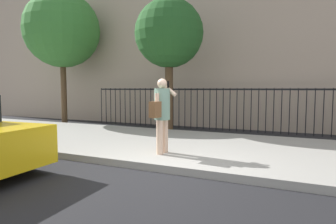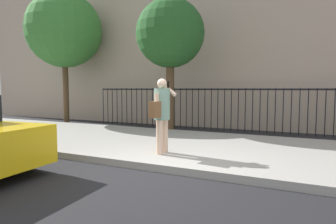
# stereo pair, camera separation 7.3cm
# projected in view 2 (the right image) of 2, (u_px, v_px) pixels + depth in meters

# --- Properties ---
(ground_plane) EXTENTS (60.00, 60.00, 0.00)m
(ground_plane) POSITION_uv_depth(u_px,v_px,m) (163.00, 173.00, 5.36)
(ground_plane) COLOR black
(sidewalk) EXTENTS (28.00, 4.40, 0.15)m
(sidewalk) POSITION_uv_depth(u_px,v_px,m) (202.00, 148.00, 7.34)
(sidewalk) COLOR #9E9B93
(sidewalk) RESTS_ON ground
(iron_fence) EXTENTS (12.03, 0.04, 1.60)m
(iron_fence) POSITION_uv_depth(u_px,v_px,m) (235.00, 104.00, 10.59)
(iron_fence) COLOR black
(iron_fence) RESTS_ON ground
(pedestrian_on_phone) EXTENTS (0.48, 0.68, 1.64)m
(pedestrian_on_phone) POSITION_uv_depth(u_px,v_px,m) (161.00, 110.00, 6.26)
(pedestrian_on_phone) COLOR beige
(pedestrian_on_phone) RESTS_ON sidewalk
(street_tree_near) EXTENTS (3.26, 3.26, 5.76)m
(street_tree_near) POSITION_uv_depth(u_px,v_px,m) (64.00, 30.00, 12.61)
(street_tree_near) COLOR #4C3823
(street_tree_near) RESTS_ON ground
(street_tree_mid) EXTENTS (2.38, 2.38, 4.68)m
(street_tree_mid) POSITION_uv_depth(u_px,v_px,m) (170.00, 34.00, 9.99)
(street_tree_mid) COLOR #4C3823
(street_tree_mid) RESTS_ON ground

